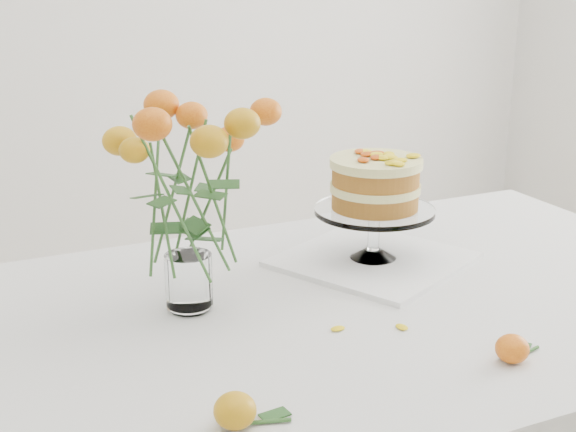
# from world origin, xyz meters

# --- Properties ---
(table) EXTENTS (1.43, 0.93, 0.76)m
(table) POSITION_xyz_m (0.00, 0.00, 0.67)
(table) COLOR tan
(table) RESTS_ON ground
(napkin) EXTENTS (0.44, 0.44, 0.01)m
(napkin) POSITION_xyz_m (0.09, 0.15, 0.76)
(napkin) COLOR white
(napkin) RESTS_ON table
(cake_stand) EXTENTS (0.24, 0.24, 0.22)m
(cake_stand) POSITION_xyz_m (0.09, 0.15, 0.91)
(cake_stand) COLOR white
(cake_stand) RESTS_ON napkin
(rose_vase) EXTENTS (0.35, 0.35, 0.41)m
(rose_vase) POSITION_xyz_m (-0.32, 0.08, 1.00)
(rose_vase) COLOR white
(rose_vase) RESTS_ON table
(loose_rose_near) EXTENTS (0.10, 0.06, 0.05)m
(loose_rose_near) POSITION_xyz_m (-0.38, -0.30, 0.78)
(loose_rose_near) COLOR orange
(loose_rose_near) RESTS_ON table
(loose_rose_far) EXTENTS (0.09, 0.05, 0.04)m
(loose_rose_far) POSITION_xyz_m (0.07, -0.31, 0.78)
(loose_rose_far) COLOR #CF4D0A
(loose_rose_far) RESTS_ON table
(stray_petal_a) EXTENTS (0.03, 0.02, 0.00)m
(stray_petal_a) POSITION_xyz_m (-0.12, -0.10, 0.76)
(stray_petal_a) COLOR yellow
(stray_petal_a) RESTS_ON table
(stray_petal_b) EXTENTS (0.03, 0.02, 0.00)m
(stray_petal_b) POSITION_xyz_m (-0.02, -0.14, 0.76)
(stray_petal_b) COLOR yellow
(stray_petal_b) RESTS_ON table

